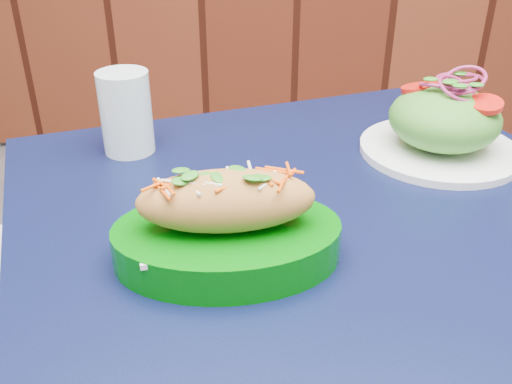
{
  "coord_description": "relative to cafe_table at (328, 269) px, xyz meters",
  "views": [
    {
      "loc": [
        0.33,
        0.55,
        1.13
      ],
      "look_at": [
        0.3,
        1.12,
        0.81
      ],
      "focal_mm": 40.0,
      "sensor_mm": 36.0,
      "label": 1
    }
  ],
  "objects": [
    {
      "name": "salad_plate",
      "position": [
        0.18,
        0.19,
        0.14
      ],
      "size": [
        0.25,
        0.25,
        0.13
      ],
      "rotation": [
        0.0,
        0.0,
        0.27
      ],
      "color": "white",
      "rests_on": "cafe_table"
    },
    {
      "name": "banh_mi_basket",
      "position": [
        -0.13,
        -0.1,
        0.13
      ],
      "size": [
        0.28,
        0.2,
        0.12
      ],
      "rotation": [
        0.0,
        0.0,
        0.14
      ],
      "color": "#006106",
      "rests_on": "cafe_table"
    },
    {
      "name": "cafe_table",
      "position": [
        0.0,
        0.0,
        0.0
      ],
      "size": [
        1.05,
        1.05,
        0.75
      ],
      "rotation": [
        0.0,
        0.0,
        0.39
      ],
      "color": "black",
      "rests_on": "ground"
    },
    {
      "name": "water_glass",
      "position": [
        -0.31,
        0.18,
        0.15
      ],
      "size": [
        0.08,
        0.08,
        0.13
      ],
      "primitive_type": "cylinder",
      "color": "silver",
      "rests_on": "cafe_table"
    }
  ]
}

